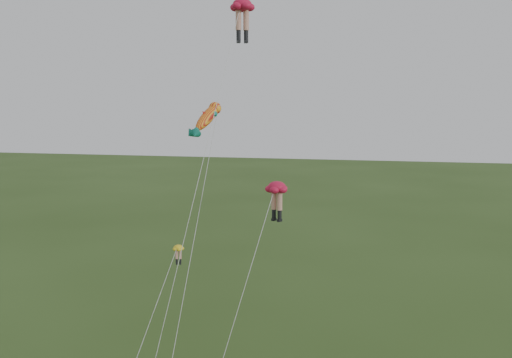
# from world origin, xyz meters

# --- Properties ---
(legs_kite_red_high) EXTENTS (5.19, 9.33, 24.41)m
(legs_kite_red_high) POSITION_xyz_m (1.54, 7.96, 23.50)
(legs_kite_red_high) COLOR #BA1335
(legs_kite_red_high) RESTS_ON ground
(legs_kite_red_mid) EXTENTS (4.17, 6.66, 13.39)m
(legs_kite_red_mid) POSITION_xyz_m (4.69, 3.34, 12.65)
(legs_kite_red_mid) COLOR #BA1335
(legs_kite_red_mid) RESTS_ON ground
(legs_kite_yellow) EXTENTS (1.35, 9.91, 8.60)m
(legs_kite_yellow) POSITION_xyz_m (-2.39, 5.41, 7.62)
(legs_kite_yellow) COLOR yellow
(legs_kite_yellow) RESTS_ON ground
(fish_kite) EXTENTS (2.01, 11.93, 18.12)m
(fish_kite) POSITION_xyz_m (-0.84, 8.19, 16.79)
(fish_kite) COLOR #FAA61F
(fish_kite) RESTS_ON ground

